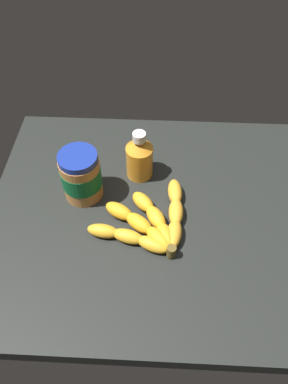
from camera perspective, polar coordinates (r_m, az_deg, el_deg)
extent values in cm
cube|color=black|center=(86.38, 2.39, -3.98)|extent=(80.37, 65.43, 4.36)
ellipsoid|color=gold|center=(79.40, 4.76, -6.62)|extent=(4.28, 7.78, 3.34)
ellipsoid|color=gold|center=(82.73, 5.06, -3.18)|extent=(3.51, 7.48, 3.34)
ellipsoid|color=gold|center=(86.31, 4.91, 0.01)|extent=(3.95, 7.66, 3.34)
ellipsoid|color=gold|center=(79.01, 3.37, -6.88)|extent=(5.33, 7.30, 3.40)
ellipsoid|color=gold|center=(81.59, 1.88, -4.01)|extent=(6.26, 7.37, 3.40)
ellipsoid|color=gold|center=(84.09, -0.16, -1.59)|extent=(6.93, 7.13, 3.40)
ellipsoid|color=gold|center=(78.56, 2.13, -7.33)|extent=(7.36, 7.45, 3.40)
ellipsoid|color=gold|center=(80.65, -0.81, -4.94)|extent=(7.68, 7.00, 3.40)
ellipsoid|color=gold|center=(82.74, -3.96, -3.02)|extent=(7.84, 6.41, 3.40)
ellipsoid|color=gold|center=(77.90, 1.34, -8.30)|extent=(7.75, 5.51, 3.11)
ellipsoid|color=gold|center=(79.01, -2.56, -7.02)|extent=(7.67, 4.83, 3.11)
ellipsoid|color=gold|center=(80.19, -6.48, -6.14)|extent=(7.47, 4.08, 3.11)
cylinder|color=brown|center=(76.98, 4.34, -9.34)|extent=(2.00, 2.00, 3.00)
cylinder|color=#B27238|center=(84.85, -9.84, 2.24)|extent=(9.14, 9.14, 11.30)
cylinder|color=#0F592D|center=(84.43, -9.89, 2.49)|extent=(9.32, 9.32, 5.09)
cylinder|color=navy|center=(80.18, -10.45, 5.27)|extent=(8.79, 8.79, 1.60)
cylinder|color=orange|center=(88.92, -0.71, 4.89)|extent=(6.63, 6.63, 8.77)
cone|color=orange|center=(84.92, -0.75, 7.53)|extent=(6.63, 6.63, 2.57)
cylinder|color=white|center=(83.34, -0.76, 8.69)|extent=(3.09, 3.09, 2.06)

